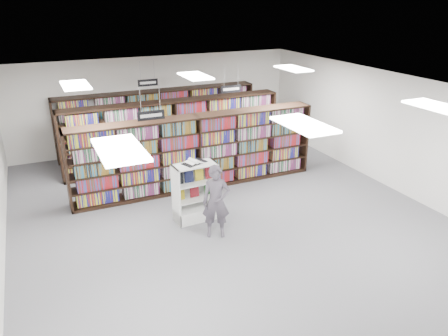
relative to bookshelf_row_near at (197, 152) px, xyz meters
name	(u,v)px	position (x,y,z in m)	size (l,w,h in m)	color
floor	(227,217)	(0.00, -2.00, -1.05)	(12.00, 12.00, 0.00)	#58585D
ceiling	(227,89)	(0.00, -2.00, 2.15)	(10.00, 12.00, 0.10)	white
wall_back	(156,103)	(0.00, 4.00, 0.55)	(10.00, 0.10, 3.20)	silver
wall_front	(439,316)	(0.00, -8.00, 0.55)	(10.00, 0.10, 3.20)	silver
wall_right	(390,131)	(5.00, -2.00, 0.55)	(0.10, 12.00, 3.20)	silver
bookshelf_row_near	(197,152)	(0.00, 0.00, 0.00)	(7.00, 0.60, 2.10)	black
bookshelf_row_mid	(175,133)	(0.00, 2.00, 0.00)	(7.00, 0.60, 2.10)	black
bookshelf_row_far	(159,120)	(0.00, 3.70, 0.00)	(7.00, 0.60, 2.10)	black
aisle_sign_left	(151,115)	(-1.50, -1.00, 1.48)	(0.65, 0.02, 0.80)	#B2B2B7
aisle_sign_right	(231,88)	(1.50, 1.00, 1.48)	(0.65, 0.02, 0.80)	#B2B2B7
aisle_sign_center	(148,82)	(-0.50, 3.00, 1.48)	(0.65, 0.02, 0.80)	#B2B2B7
troffer_front_left	(120,150)	(-3.00, -5.00, 2.11)	(0.60, 1.20, 0.04)	white
troffer_front_center	(304,125)	(0.00, -5.00, 2.11)	(0.60, 1.20, 0.04)	white
troffer_front_right	(437,107)	(3.00, -5.00, 2.11)	(0.60, 1.20, 0.04)	white
troffer_back_left	(75,85)	(-3.00, 0.00, 2.11)	(0.60, 1.20, 0.04)	white
troffer_back_center	(195,76)	(0.00, 0.00, 2.11)	(0.60, 1.20, 0.04)	white
troffer_back_right	(293,68)	(3.00, 0.00, 2.11)	(0.60, 1.20, 0.04)	white
endcap_display	(195,201)	(-0.74, -1.74, -0.57)	(1.06, 0.57, 1.45)	white
open_book	(194,162)	(-0.72, -1.71, 0.43)	(0.65, 0.52, 0.13)	black
shopper	(216,202)	(-0.59, -2.70, -0.20)	(0.62, 0.41, 1.70)	#4A444E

